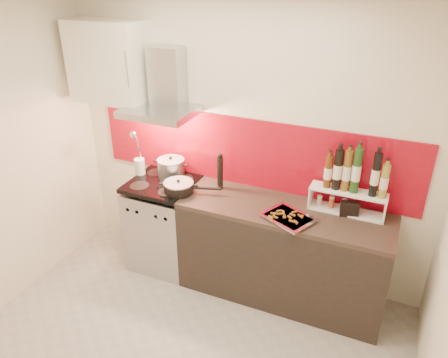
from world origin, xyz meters
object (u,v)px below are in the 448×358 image
at_px(stock_pot, 171,168).
at_px(range_stove, 165,224).
at_px(saute_pan, 179,187).
at_px(counter, 282,253).
at_px(baking_tray, 288,217).
at_px(pepper_mill, 220,172).

bearing_deg(stock_pot, range_stove, -106.48).
height_order(range_stove, saute_pan, saute_pan).
distance_m(range_stove, saute_pan, 0.58).
height_order(counter, saute_pan, saute_pan).
bearing_deg(baking_tray, counter, 112.67).
xyz_separation_m(saute_pan, baking_tray, (1.02, -0.04, -0.04)).
height_order(counter, pepper_mill, pepper_mill).
relative_size(counter, baking_tray, 3.75).
bearing_deg(saute_pan, counter, 6.31).
bearing_deg(stock_pot, saute_pan, -46.72).
bearing_deg(counter, range_stove, -179.77).
distance_m(range_stove, baking_tray, 1.36).
relative_size(pepper_mill, baking_tray, 0.71).
xyz_separation_m(counter, saute_pan, (-0.95, -0.11, 0.51)).
bearing_deg(pepper_mill, baking_tray, -20.68).
xyz_separation_m(range_stove, pepper_mill, (0.54, 0.13, 0.62)).
xyz_separation_m(stock_pot, baking_tray, (1.23, -0.27, -0.09)).
xyz_separation_m(range_stove, counter, (1.20, 0.00, 0.01)).
distance_m(stock_pot, baking_tray, 1.26).
xyz_separation_m(range_stove, stock_pot, (0.04, 0.12, 0.56)).
height_order(stock_pot, baking_tray, stock_pot).
bearing_deg(stock_pot, pepper_mill, 0.63).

